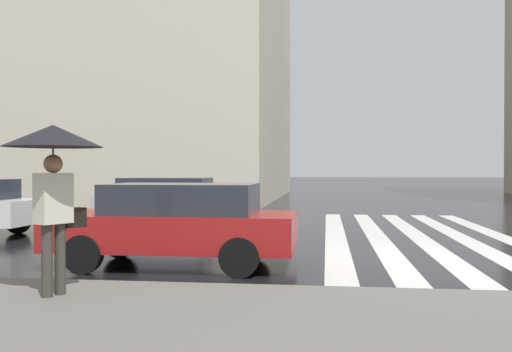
% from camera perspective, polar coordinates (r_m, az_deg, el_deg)
% --- Properties ---
extents(ground_plane, '(220.00, 220.00, 0.00)m').
position_cam_1_polar(ground_plane, '(10.61, 17.26, -8.32)').
color(ground_plane, black).
extents(zebra_crossing, '(13.00, 4.50, 0.01)m').
position_cam_1_polar(zebra_crossing, '(14.58, 15.94, -5.84)').
color(zebra_crossing, silver).
rests_on(zebra_crossing, ground_plane).
extents(car_silver, '(1.85, 4.10, 1.41)m').
position_cam_1_polar(car_silver, '(16.47, -8.71, -2.45)').
color(car_silver, '#B7B7BC').
rests_on(car_silver, ground_plane).
extents(car_red, '(1.85, 4.10, 1.41)m').
position_cam_1_polar(car_red, '(9.70, -8.02, -4.64)').
color(car_red, maroon).
rests_on(car_red, ground_plane).
extents(pedestrian_with_floral_umbrella, '(1.17, 1.17, 2.03)m').
position_cam_1_polar(pedestrian_with_floral_umbrella, '(7.13, -19.74, 2.11)').
color(pedestrian_with_floral_umbrella, beige).
rests_on(pedestrian_with_floral_umbrella, sidewalk_pavement).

